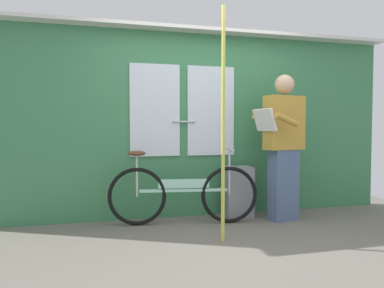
% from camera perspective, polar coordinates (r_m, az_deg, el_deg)
% --- Properties ---
extents(ground_plane, '(6.08, 4.06, 0.04)m').
position_cam_1_polar(ground_plane, '(3.55, 6.46, -15.74)').
color(ground_plane, '#666056').
extents(train_door_wall, '(5.08, 0.28, 2.29)m').
position_cam_1_polar(train_door_wall, '(4.53, 0.92, 3.82)').
color(train_door_wall, '#387A4C').
rests_on(train_door_wall, ground_plane).
extents(bicycle_near_door, '(1.69, 0.44, 0.86)m').
position_cam_1_polar(bicycle_near_door, '(4.16, -1.44, -7.74)').
color(bicycle_near_door, black).
rests_on(bicycle_near_door, ground_plane).
extents(passenger_reading_newspaper, '(0.61, 0.54, 1.71)m').
position_cam_1_polar(passenger_reading_newspaper, '(4.40, 14.10, 0.03)').
color(passenger_reading_newspaper, slate).
rests_on(passenger_reading_newspaper, ground_plane).
extents(trash_bin_by_wall, '(0.33, 0.28, 0.62)m').
position_cam_1_polar(trash_bin_by_wall, '(4.54, 7.13, -7.41)').
color(trash_bin_by_wall, gray).
rests_on(trash_bin_by_wall, ground_plane).
extents(handrail_pole, '(0.04, 0.04, 2.25)m').
position_cam_1_polar(handrail_pole, '(3.48, 4.90, 3.04)').
color(handrail_pole, '#C6C14C').
rests_on(handrail_pole, ground_plane).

